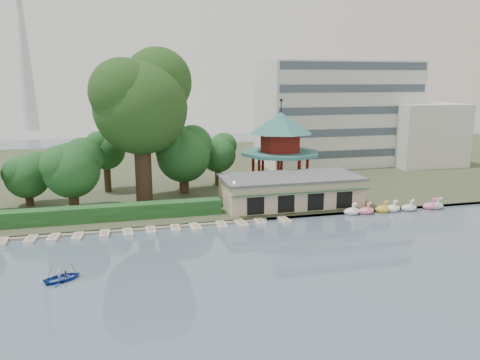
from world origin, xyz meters
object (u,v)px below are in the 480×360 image
object	(u,v)px
dock	(123,229)
rowboat_with_passengers	(63,275)
boathouse	(290,190)
big_tree	(142,99)
pavilion	(280,142)

from	to	relation	value
dock	rowboat_with_passengers	distance (m)	13.75
boathouse	big_tree	xyz separation A→B (m)	(-18.83, 6.23, 11.98)
big_tree	boathouse	bearing A→B (deg)	-18.30
boathouse	rowboat_with_passengers	bearing A→B (deg)	-147.21
dock	rowboat_with_passengers	world-z (taller)	rowboat_with_passengers
pavilion	big_tree	size ratio (longest dim) A/B	0.65
boathouse	pavilion	size ratio (longest dim) A/B	1.38
dock	pavilion	distance (m)	29.14
dock	pavilion	size ratio (longest dim) A/B	2.52
boathouse	big_tree	size ratio (longest dim) A/B	0.89
dock	boathouse	size ratio (longest dim) A/B	1.83
dock	big_tree	world-z (taller)	big_tree
rowboat_with_passengers	boathouse	bearing A→B (deg)	32.79
rowboat_with_passengers	dock	bearing A→B (deg)	67.86
dock	rowboat_with_passengers	size ratio (longest dim) A/B	6.49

